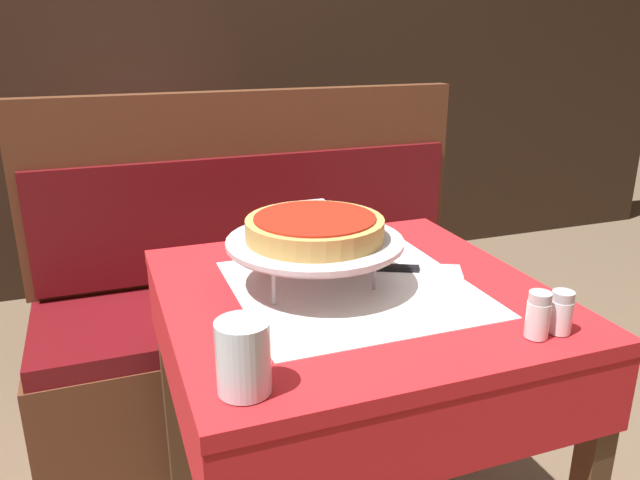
{
  "coord_description": "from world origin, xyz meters",
  "views": [
    {
      "loc": [
        -0.47,
        -1.07,
        1.29
      ],
      "look_at": [
        -0.07,
        0.01,
        0.89
      ],
      "focal_mm": 35.0,
      "sensor_mm": 36.0,
      "label": 1
    }
  ],
  "objects_px": {
    "pizza_pan_stand": "(315,244)",
    "deep_dish_pizza": "(315,228)",
    "pizza_server": "(399,269)",
    "condiment_caddy": "(153,147)",
    "booth_bench": "(269,330)",
    "water_glass_near": "(243,357)",
    "pepper_shaker": "(561,312)",
    "salt_shaker": "(538,315)",
    "dining_table_front": "(352,337)",
    "dining_table_rear": "(151,179)",
    "napkin_holder": "(308,220)"
  },
  "relations": [
    {
      "from": "pizza_pan_stand",
      "to": "deep_dish_pizza",
      "type": "relative_size",
      "value": 1.29
    },
    {
      "from": "pizza_server",
      "to": "condiment_caddy",
      "type": "xyz_separation_m",
      "value": [
        -0.37,
        1.43,
        0.04
      ]
    },
    {
      "from": "condiment_caddy",
      "to": "booth_bench",
      "type": "bearing_deg",
      "value": -70.44
    },
    {
      "from": "water_glass_near",
      "to": "pepper_shaker",
      "type": "xyz_separation_m",
      "value": [
        0.56,
        -0.01,
        -0.02
      ]
    },
    {
      "from": "pizza_pan_stand",
      "to": "salt_shaker",
      "type": "distance_m",
      "value": 0.44
    },
    {
      "from": "booth_bench",
      "to": "deep_dish_pizza",
      "type": "distance_m",
      "value": 0.92
    },
    {
      "from": "pizza_server",
      "to": "salt_shaker",
      "type": "relative_size",
      "value": 3.39
    },
    {
      "from": "salt_shaker",
      "to": "water_glass_near",
      "type": "bearing_deg",
      "value": 179.0
    },
    {
      "from": "deep_dish_pizza",
      "to": "water_glass_near",
      "type": "relative_size",
      "value": 2.49
    },
    {
      "from": "pizza_pan_stand",
      "to": "water_glass_near",
      "type": "distance_m",
      "value": 0.4
    },
    {
      "from": "dining_table_front",
      "to": "deep_dish_pizza",
      "type": "xyz_separation_m",
      "value": [
        -0.07,
        0.04,
        0.24
      ]
    },
    {
      "from": "dining_table_rear",
      "to": "pizza_server",
      "type": "height_order",
      "value": "pizza_server"
    },
    {
      "from": "condiment_caddy",
      "to": "salt_shaker",
      "type": "bearing_deg",
      "value": -75.72
    },
    {
      "from": "pizza_server",
      "to": "napkin_holder",
      "type": "relative_size",
      "value": 2.78
    },
    {
      "from": "booth_bench",
      "to": "pizza_server",
      "type": "bearing_deg",
      "value": -80.83
    },
    {
      "from": "dining_table_front",
      "to": "napkin_holder",
      "type": "bearing_deg",
      "value": 87.02
    },
    {
      "from": "salt_shaker",
      "to": "napkin_holder",
      "type": "height_order",
      "value": "napkin_holder"
    },
    {
      "from": "pepper_shaker",
      "to": "deep_dish_pizza",
      "type": "bearing_deg",
      "value": 134.12
    },
    {
      "from": "water_glass_near",
      "to": "condiment_caddy",
      "type": "bearing_deg",
      "value": 88.18
    },
    {
      "from": "deep_dish_pizza",
      "to": "booth_bench",
      "type": "bearing_deg",
      "value": 82.93
    },
    {
      "from": "pepper_shaker",
      "to": "napkin_holder",
      "type": "height_order",
      "value": "napkin_holder"
    },
    {
      "from": "dining_table_rear",
      "to": "water_glass_near",
      "type": "height_order",
      "value": "water_glass_near"
    },
    {
      "from": "napkin_holder",
      "to": "water_glass_near",
      "type": "bearing_deg",
      "value": -116.65
    },
    {
      "from": "dining_table_rear",
      "to": "deep_dish_pizza",
      "type": "height_order",
      "value": "deep_dish_pizza"
    },
    {
      "from": "water_glass_near",
      "to": "salt_shaker",
      "type": "xyz_separation_m",
      "value": [
        0.51,
        -0.01,
        -0.02
      ]
    },
    {
      "from": "pizza_pan_stand",
      "to": "napkin_holder",
      "type": "xyz_separation_m",
      "value": [
        0.09,
        0.3,
        -0.05
      ]
    },
    {
      "from": "napkin_holder",
      "to": "condiment_caddy",
      "type": "xyz_separation_m",
      "value": [
        -0.26,
        1.14,
        0.0
      ]
    },
    {
      "from": "booth_bench",
      "to": "pizza_server",
      "type": "distance_m",
      "value": 0.84
    },
    {
      "from": "water_glass_near",
      "to": "booth_bench",
      "type": "bearing_deg",
      "value": 73.09
    },
    {
      "from": "dining_table_rear",
      "to": "pizza_server",
      "type": "relative_size",
      "value": 2.83
    },
    {
      "from": "dining_table_rear",
      "to": "pizza_pan_stand",
      "type": "distance_m",
      "value": 1.53
    },
    {
      "from": "water_glass_near",
      "to": "napkin_holder",
      "type": "xyz_separation_m",
      "value": [
        0.32,
        0.63,
        -0.01
      ]
    },
    {
      "from": "deep_dish_pizza",
      "to": "napkin_holder",
      "type": "distance_m",
      "value": 0.32
    },
    {
      "from": "pepper_shaker",
      "to": "napkin_holder",
      "type": "bearing_deg",
      "value": 110.82
    },
    {
      "from": "pizza_server",
      "to": "pepper_shaker",
      "type": "distance_m",
      "value": 0.38
    },
    {
      "from": "dining_table_front",
      "to": "pizza_pan_stand",
      "type": "relative_size",
      "value": 2.18
    },
    {
      "from": "deep_dish_pizza",
      "to": "pizza_server",
      "type": "bearing_deg",
      "value": 3.63
    },
    {
      "from": "dining_table_rear",
      "to": "condiment_caddy",
      "type": "distance_m",
      "value": 0.16
    },
    {
      "from": "booth_bench",
      "to": "water_glass_near",
      "type": "distance_m",
      "value": 1.2
    },
    {
      "from": "water_glass_near",
      "to": "dining_table_front",
      "type": "bearing_deg",
      "value": 44.62
    },
    {
      "from": "dining_table_front",
      "to": "napkin_holder",
      "type": "relative_size",
      "value": 7.79
    },
    {
      "from": "booth_bench",
      "to": "pizza_pan_stand",
      "type": "distance_m",
      "value": 0.9
    },
    {
      "from": "dining_table_front",
      "to": "salt_shaker",
      "type": "xyz_separation_m",
      "value": [
        0.21,
        -0.3,
        0.15
      ]
    },
    {
      "from": "pizza_pan_stand",
      "to": "pizza_server",
      "type": "xyz_separation_m",
      "value": [
        0.2,
        0.01,
        -0.09
      ]
    },
    {
      "from": "dining_table_rear",
      "to": "salt_shaker",
      "type": "bearing_deg",
      "value": -75.86
    },
    {
      "from": "pizza_pan_stand",
      "to": "pizza_server",
      "type": "distance_m",
      "value": 0.22
    },
    {
      "from": "pizza_server",
      "to": "pepper_shaker",
      "type": "relative_size",
      "value": 3.65
    },
    {
      "from": "deep_dish_pizza",
      "to": "napkin_holder",
      "type": "xyz_separation_m",
      "value": [
        0.09,
        0.3,
        -0.08
      ]
    },
    {
      "from": "dining_table_front",
      "to": "pepper_shaker",
      "type": "distance_m",
      "value": 0.43
    },
    {
      "from": "pepper_shaker",
      "to": "pizza_pan_stand",
      "type": "bearing_deg",
      "value": 134.12
    }
  ]
}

